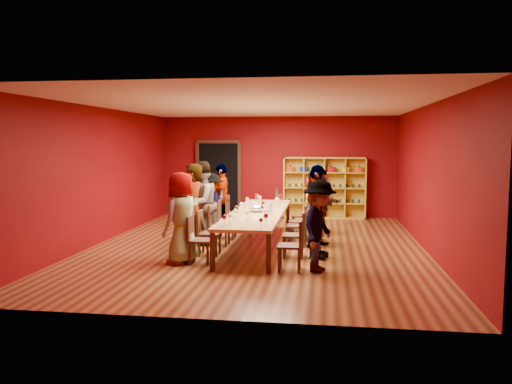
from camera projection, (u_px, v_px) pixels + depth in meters
The scene contains 52 objects.
room_shell at pixel (257, 177), 10.59m from camera, with size 7.10×9.10×3.04m.
tasting_table at pixel (257, 214), 10.67m from camera, with size 1.10×4.50×0.75m.
doorway at pixel (219, 179), 15.24m from camera, with size 1.40×0.17×2.30m.
shelving_unit at pixel (324, 185), 14.70m from camera, with size 2.40×0.40×1.80m.
chair_person_left_0 at pixel (196, 237), 9.18m from camera, with size 0.42×0.42×0.89m.
person_left_0 at pixel (182, 218), 9.19m from camera, with size 0.83×0.45×1.69m, color white.
chair_person_left_1 at pixel (205, 230), 9.87m from camera, with size 0.42×0.42×0.89m.
person_left_1 at pixel (192, 209), 9.86m from camera, with size 0.66×0.48×1.81m, color beige.
chair_person_left_2 at pixel (216, 223), 10.81m from camera, with size 0.42×0.42×0.89m.
person_left_2 at pixel (201, 203), 10.82m from camera, with size 0.89×0.49×1.82m, color #48494D.
chair_person_left_3 at pixel (223, 217), 11.58m from camera, with size 0.42×0.42×0.89m.
person_left_3 at pixel (211, 206), 11.60m from camera, with size 0.99×0.41×1.53m, color white.
chair_person_left_4 at pixel (232, 211), 12.65m from camera, with size 0.42×0.42×0.89m.
person_left_4 at pixel (222, 197), 12.65m from camera, with size 0.99×0.45×1.68m, color pink.
chair_person_right_0 at pixel (294, 242), 8.66m from camera, with size 0.42×0.42×0.89m.
person_right_0 at pixel (319, 226), 8.57m from camera, with size 1.03×0.42×1.59m, color #D68F93.
chair_person_right_1 at pixel (297, 232), 9.65m from camera, with size 0.42×0.42×0.89m.
person_right_1 at pixel (316, 212), 9.56m from camera, with size 1.06×0.48×1.80m, color white.
chair_person_right_2 at pixel (300, 223), 10.73m from camera, with size 0.42×0.42×0.89m.
person_right_2 at pixel (318, 207), 10.65m from camera, with size 1.56×0.45×1.69m, color #4B4C50.
chair_person_right_3 at pixel (302, 219), 11.33m from camera, with size 0.42×0.42×0.89m.
person_right_3 at pixel (314, 207), 11.27m from camera, with size 0.75×0.41×1.53m, color #48484D.
chair_person_right_4 at pixel (304, 213), 12.25m from camera, with size 0.42×0.42×0.89m.
person_right_4 at pixel (317, 200), 12.17m from camera, with size 0.61×0.45×1.68m, color silver.
wine_glass_0 at pixel (247, 200), 11.49m from camera, with size 0.09×0.09×0.21m.
wine_glass_1 at pixel (230, 216), 9.04m from camera, with size 0.08×0.08×0.19m.
wine_glass_2 at pixel (251, 209), 10.13m from camera, with size 0.07×0.07×0.18m.
wine_glass_3 at pixel (269, 206), 10.55m from camera, with size 0.07×0.07×0.19m.
wine_glass_4 at pixel (247, 213), 9.44m from camera, with size 0.08×0.08×0.20m.
wine_glass_5 at pixel (246, 204), 10.85m from camera, with size 0.07×0.07×0.18m.
wine_glass_6 at pixel (280, 197), 12.21m from camera, with size 0.08×0.08×0.21m.
wine_glass_7 at pixel (247, 200), 11.63m from camera, with size 0.08×0.08×0.20m.
wine_glass_8 at pixel (235, 211), 9.66m from camera, with size 0.08×0.08×0.20m.
wine_glass_9 at pixel (256, 196), 12.45m from camera, with size 0.08×0.08×0.21m.
wine_glass_10 at pixel (224, 218), 8.85m from camera, with size 0.08×0.08×0.20m.
wine_glass_11 at pixel (266, 216), 8.97m from camera, with size 0.08×0.08×0.21m.
wine_glass_12 at pixel (264, 212), 9.58m from camera, with size 0.09×0.09×0.21m.
wine_glass_13 at pixel (277, 200), 11.41m from camera, with size 0.09×0.09×0.22m.
wine_glass_14 at pixel (260, 198), 11.93m from camera, with size 0.08×0.08×0.20m.
wine_glass_15 at pixel (263, 203), 11.02m from camera, with size 0.08×0.08×0.19m.
wine_glass_16 at pixel (257, 196), 12.57m from camera, with size 0.07×0.07×0.18m.
wine_glass_17 at pixel (281, 196), 12.52m from camera, with size 0.08×0.08×0.20m.
wine_glass_18 at pixel (271, 205), 10.67m from camera, with size 0.08×0.08×0.19m.
wine_glass_19 at pixel (268, 211), 9.78m from camera, with size 0.07×0.07×0.18m.
wine_glass_20 at pixel (278, 200), 11.61m from camera, with size 0.07×0.07×0.18m.
wine_glass_21 at pixel (241, 205), 10.66m from camera, with size 0.08×0.08×0.21m.
wine_glass_22 at pixel (236, 209), 9.95m from camera, with size 0.09×0.09×0.22m.
wine_glass_23 at pixel (261, 220), 8.65m from camera, with size 0.07×0.07×0.18m.
spittoon_bowl at pixel (257, 208), 10.66m from camera, with size 0.32×0.32×0.18m, color silver.
carafe_a at pixel (252, 206), 10.70m from camera, with size 0.13×0.13×0.26m.
carafe_b at pixel (269, 208), 10.34m from camera, with size 0.13×0.13×0.28m.
wine_bottle at pixel (277, 197), 12.34m from camera, with size 0.10×0.10×0.34m.
Camera 1 is at (1.44, -10.47, 2.23)m, focal length 35.00 mm.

